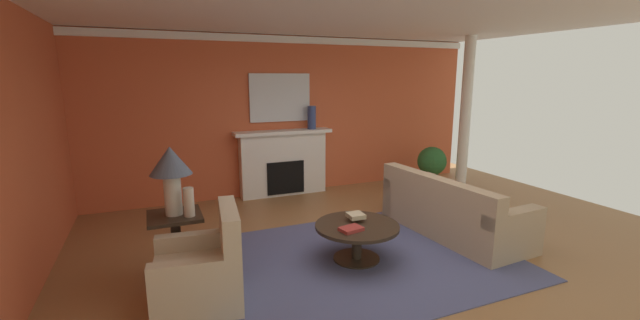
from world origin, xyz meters
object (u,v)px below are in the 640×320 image
(side_table, at_px, (176,240))
(vase_on_side_table, at_px, (189,202))
(sofa, at_px, (451,213))
(armchair_near_window, at_px, (202,274))
(table_lamp, at_px, (171,167))
(mantel_mirror, at_px, (280,98))
(potted_plant, at_px, (432,164))
(fireplace, at_px, (283,164))
(vase_mantel_right, at_px, (312,118))
(coffee_table, at_px, (357,234))

(side_table, xyz_separation_m, vase_on_side_table, (0.15, -0.12, 0.46))
(sofa, bearing_deg, armchair_near_window, -172.25)
(side_table, bearing_deg, armchair_near_window, -75.83)
(table_lamp, bearing_deg, mantel_mirror, 52.10)
(armchair_near_window, xyz_separation_m, table_lamp, (-0.18, 0.71, 0.92))
(armchair_near_window, bearing_deg, potted_plant, 28.02)
(mantel_mirror, bearing_deg, fireplace, -90.00)
(mantel_mirror, height_order, armchair_near_window, mantel_mirror)
(vase_mantel_right, xyz_separation_m, potted_plant, (2.25, -0.70, -0.93))
(sofa, bearing_deg, fireplace, 119.22)
(vase_mantel_right, bearing_deg, armchair_near_window, -127.28)
(vase_on_side_table, bearing_deg, fireplace, 54.18)
(coffee_table, height_order, table_lamp, table_lamp)
(fireplace, distance_m, coffee_table, 2.99)
(armchair_near_window, relative_size, side_table, 1.36)
(side_table, relative_size, vase_on_side_table, 2.22)
(coffee_table, relative_size, side_table, 1.43)
(mantel_mirror, xyz_separation_m, vase_on_side_table, (-1.90, -2.76, -0.94))
(armchair_near_window, distance_m, potted_plant, 5.29)
(table_lamp, xyz_separation_m, vase_mantel_right, (2.60, 2.47, 0.20))
(sofa, relative_size, vase_mantel_right, 5.04)
(mantel_mirror, distance_m, armchair_near_window, 4.12)
(side_table, height_order, vase_mantel_right, vase_mantel_right)
(sofa, xyz_separation_m, potted_plant, (1.25, 2.02, 0.19))
(vase_mantel_right, relative_size, potted_plant, 0.51)
(armchair_near_window, height_order, table_lamp, table_lamp)
(coffee_table, height_order, vase_on_side_table, vase_on_side_table)
(table_lamp, height_order, vase_on_side_table, table_lamp)
(side_table, height_order, vase_on_side_table, vase_on_side_table)
(table_lamp, bearing_deg, fireplace, 50.80)
(armchair_near_window, distance_m, coffee_table, 1.84)
(sofa, bearing_deg, vase_mantel_right, 110.16)
(mantel_mirror, bearing_deg, armchair_near_window, -119.19)
(armchair_near_window, bearing_deg, mantel_mirror, 60.81)
(coffee_table, distance_m, vase_on_side_table, 1.95)
(table_lamp, distance_m, vase_on_side_table, 0.41)
(armchair_near_window, xyz_separation_m, vase_on_side_table, (-0.03, 0.59, 0.55))
(mantel_mirror, xyz_separation_m, potted_plant, (2.80, -0.87, -1.30))
(vase_mantel_right, bearing_deg, side_table, -136.53)
(fireplace, relative_size, mantel_mirror, 1.58)
(armchair_near_window, height_order, coffee_table, armchair_near_window)
(mantel_mirror, height_order, sofa, mantel_mirror)
(vase_mantel_right, bearing_deg, potted_plant, -17.29)
(armchair_near_window, relative_size, coffee_table, 0.95)
(fireplace, distance_m, table_lamp, 3.31)
(sofa, distance_m, vase_mantel_right, 3.11)
(armchair_near_window, height_order, side_table, armchair_near_window)
(table_lamp, distance_m, vase_mantel_right, 3.59)
(side_table, bearing_deg, vase_on_side_table, -38.66)
(potted_plant, bearing_deg, side_table, -159.96)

